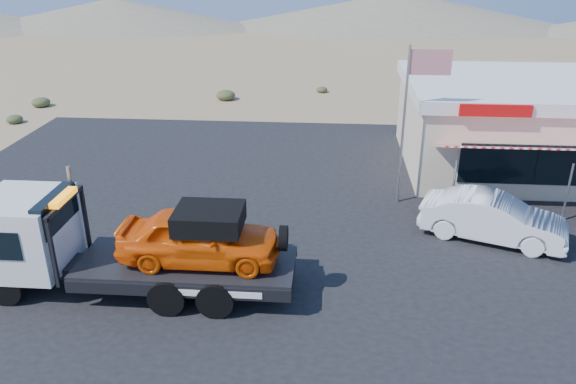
# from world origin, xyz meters

# --- Properties ---
(ground) EXTENTS (120.00, 120.00, 0.00)m
(ground) POSITION_xyz_m (0.00, 0.00, 0.00)
(ground) COLOR #8C6E4F
(ground) RESTS_ON ground
(asphalt_lot) EXTENTS (32.00, 24.00, 0.02)m
(asphalt_lot) POSITION_xyz_m (2.00, 3.00, 0.01)
(asphalt_lot) COLOR black
(asphalt_lot) RESTS_ON ground
(tow_truck) EXTENTS (8.71, 2.58, 2.91)m
(tow_truck) POSITION_xyz_m (-3.52, -2.24, 1.57)
(tow_truck) COLOR black
(tow_truck) RESTS_ON asphalt_lot
(white_sedan) EXTENTS (5.00, 3.20, 1.56)m
(white_sedan) POSITION_xyz_m (7.55, 1.69, 0.80)
(white_sedan) COLOR silver
(white_sedan) RESTS_ON asphalt_lot
(jerky_store) EXTENTS (10.40, 9.97, 3.90)m
(jerky_store) POSITION_xyz_m (10.50, 8.97, 1.99)
(jerky_store) COLOR beige
(jerky_store) RESTS_ON asphalt_lot
(flagpole) EXTENTS (1.55, 0.10, 6.00)m
(flagpole) POSITION_xyz_m (4.93, 4.50, 3.76)
(flagpole) COLOR #99999E
(flagpole) RESTS_ON asphalt_lot
(desert_scrub) EXTENTS (22.75, 29.97, 0.67)m
(desert_scrub) POSITION_xyz_m (-12.66, 10.14, 0.28)
(desert_scrub) COLOR #343A1F
(desert_scrub) RESTS_ON ground
(distant_hills) EXTENTS (126.00, 48.00, 4.20)m
(distant_hills) POSITION_xyz_m (-9.77, 55.14, 1.89)
(distant_hills) COLOR #726B59
(distant_hills) RESTS_ON ground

